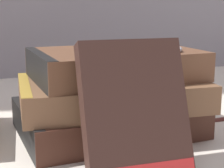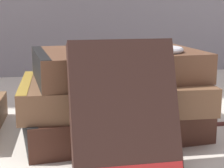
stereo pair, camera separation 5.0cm
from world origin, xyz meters
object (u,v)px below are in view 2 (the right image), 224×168
object	(u,v)px
book_flat_middle	(108,93)
book_flat_top	(113,64)
book_leaning_front	(124,113)
pocket_watch	(161,50)
book_flat_bottom	(106,117)

from	to	relation	value
book_flat_middle	book_flat_top	xyz separation A→B (m)	(0.01, 0.01, 0.04)
book_flat_middle	book_flat_top	world-z (taller)	book_flat_top
book_flat_top	book_leaning_front	xyz separation A→B (m)	(-0.01, -0.12, -0.03)
book_flat_middle	book_leaning_front	xyz separation A→B (m)	(-0.00, -0.11, 0.01)
book_leaning_front	pocket_watch	bearing A→B (deg)	53.25
book_flat_top	book_flat_middle	bearing A→B (deg)	-141.43
book_flat_middle	book_flat_bottom	bearing A→B (deg)	98.81
pocket_watch	book_flat_middle	bearing A→B (deg)	160.92
book_flat_top	book_leaning_front	distance (m)	0.12
book_flat_bottom	pocket_watch	xyz separation A→B (m)	(0.06, -0.03, 0.09)
book_flat_bottom	book_flat_middle	distance (m)	0.04
book_flat_middle	book_flat_top	distance (m)	0.04
book_flat_bottom	book_leaning_front	bearing A→B (deg)	-96.87
pocket_watch	book_flat_bottom	bearing A→B (deg)	151.63
book_flat_middle	pocket_watch	bearing A→B (deg)	-16.58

